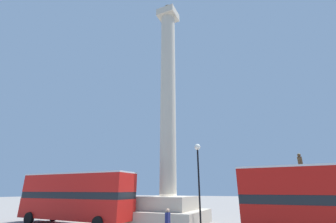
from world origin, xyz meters
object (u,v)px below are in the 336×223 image
(equestrian_statue, at_px, (309,206))
(monument_column, at_px, (168,150))
(bus_b, at_px, (76,196))
(street_lamp, at_px, (199,173))
(pedestrian_near_lamp, at_px, (168,222))

(equestrian_statue, bearing_deg, monument_column, 165.60)
(bus_b, relative_size, street_lamp, 1.69)
(bus_b, xyz_separation_m, pedestrian_near_lamp, (10.25, -2.41, -1.37))
(bus_b, distance_m, pedestrian_near_lamp, 10.62)
(monument_column, distance_m, bus_b, 9.37)
(bus_b, bearing_deg, monument_column, 29.25)
(monument_column, height_order, bus_b, monument_column)
(bus_b, distance_m, equestrian_statue, 19.66)
(monument_column, height_order, street_lamp, monument_column)
(equestrian_statue, relative_size, street_lamp, 0.88)
(monument_column, bearing_deg, equestrian_statue, 10.14)
(monument_column, distance_m, street_lamp, 4.75)
(equestrian_statue, distance_m, pedestrian_near_lamp, 12.03)
(pedestrian_near_lamp, bearing_deg, equestrian_statue, -49.58)
(street_lamp, distance_m, pedestrian_near_lamp, 5.72)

